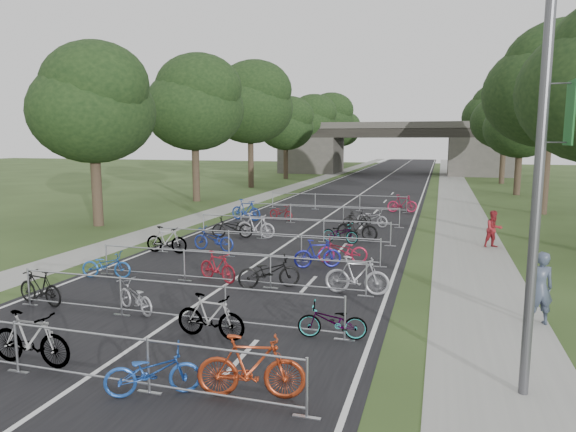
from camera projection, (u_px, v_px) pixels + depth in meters
name	position (u px, v px, depth m)	size (l,w,h in m)	color
ground	(81.00, 382.00, 10.12)	(200.00, 200.00, 0.00)	#2E411C
road	(379.00, 182.00, 57.51)	(11.00, 140.00, 0.01)	black
sidewalk_right	(453.00, 184.00, 55.26)	(3.00, 140.00, 0.01)	gray
sidewalk_left	(314.00, 181.00, 59.63)	(2.00, 140.00, 0.01)	gray
lane_markings	(379.00, 182.00, 57.51)	(0.12, 140.00, 0.00)	silver
overpass_bridge	(392.00, 148.00, 71.21)	(31.00, 8.00, 7.05)	#42403B
lamppost	(541.00, 166.00, 9.03)	(0.61, 0.65, 8.21)	#4C4C51
tree_left_0	(93.00, 107.00, 27.47)	(6.72, 6.72, 10.25)	#33261C
tree_left_1	(195.00, 105.00, 38.73)	(7.56, 7.56, 11.53)	#33261C
tree_right_1	(553.00, 88.00, 31.72)	(8.18, 8.18, 12.47)	#33261C
tree_left_2	(251.00, 105.00, 49.98)	(8.40, 8.40, 12.81)	#33261C
tree_right_2	(522.00, 125.00, 43.39)	(6.16, 6.16, 9.39)	#33261C
tree_left_3	(286.00, 125.00, 61.60)	(6.72, 6.72, 10.25)	#33261C
tree_right_3	(506.00, 119.00, 54.62)	(7.17, 7.17, 10.93)	#33261C
tree_left_4	(311.00, 121.00, 72.85)	(7.56, 7.56, 11.53)	#33261C
tree_right_4	(496.00, 115.00, 65.85)	(8.18, 8.18, 12.47)	#33261C
tree_left_5	(329.00, 119.00, 84.11)	(8.40, 8.40, 12.81)	#33261C
tree_right_5	(487.00, 131.00, 77.51)	(6.16, 6.16, 9.39)	#33261C
tree_left_6	(342.00, 130.00, 95.72)	(6.72, 6.72, 10.25)	#33261C
tree_right_6	(482.00, 127.00, 88.74)	(7.17, 7.17, 10.93)	#33261C
barrier_row_0	(80.00, 356.00, 10.04)	(9.70, 0.08, 1.10)	#9C9EA4
barrier_row_1	(172.00, 301.00, 13.45)	(9.70, 0.08, 1.10)	#9C9EA4
barrier_row_2	(226.00, 269.00, 16.87)	(9.70, 0.08, 1.10)	#9C9EA4
barrier_row_3	(264.00, 246.00, 20.47)	(9.70, 0.08, 1.10)	#9C9EA4
barrier_row_4	(292.00, 229.00, 24.26)	(9.70, 0.08, 1.10)	#9C9EA4
barrier_row_5	(317.00, 215.00, 29.00)	(9.70, 0.08, 1.10)	#9C9EA4
barrier_row_6	(337.00, 202.00, 34.69)	(9.70, 0.08, 1.10)	#9C9EA4
bike_1	(31.00, 339.00, 10.79)	(0.55, 1.96, 1.18)	#9C9EA4
bike_2	(153.00, 372.00, 9.54)	(0.62, 1.78, 0.93)	#1C479E
bike_3	(251.00, 367.00, 9.41)	(0.57, 2.03, 1.22)	maroon
bike_4	(40.00, 288.00, 14.77)	(0.48, 1.71, 1.03)	black
bike_5	(135.00, 297.00, 14.15)	(0.58, 1.66, 0.87)	#97989E
bike_6	(211.00, 317.00, 12.30)	(0.51, 1.80, 1.08)	#9C9EA4
bike_7	(332.00, 322.00, 12.26)	(0.58, 1.67, 0.88)	#9C9EA4
bike_8	(106.00, 265.00, 17.69)	(0.60, 1.73, 0.91)	#1C529E
bike_9	(218.00, 267.00, 17.24)	(0.48, 1.69, 1.01)	maroon
bike_10	(269.00, 272.00, 16.48)	(0.70, 2.01, 1.05)	black
bike_11	(357.00, 276.00, 15.76)	(0.56, 1.99, 1.19)	#9D9EA5
bike_12	(167.00, 240.00, 21.54)	(0.53, 1.88, 1.13)	#9C9EA4
bike_13	(213.00, 239.00, 21.98)	(0.67, 1.93, 1.02)	navy
bike_14	(318.00, 254.00, 19.05)	(0.50, 1.78, 1.07)	navy
bike_15	(343.00, 251.00, 19.77)	(0.67, 1.91, 1.01)	maroon
bike_16	(232.00, 227.00, 24.85)	(0.70, 2.00, 1.05)	black
bike_17	(256.00, 226.00, 24.84)	(0.56, 1.99, 1.20)	#B3B2BA
bike_18	(340.00, 233.00, 23.69)	(0.62, 1.77, 0.93)	#9C9EA4
bike_19	(357.00, 228.00, 24.18)	(0.57, 2.03, 1.22)	black
bike_20	(246.00, 210.00, 30.26)	(0.58, 2.06, 1.24)	navy
bike_21	(281.00, 212.00, 30.53)	(0.60, 1.71, 0.90)	maroon
bike_22	(357.00, 219.00, 27.81)	(0.46, 1.63, 0.98)	black
bike_23	(372.00, 218.00, 28.12)	(0.64, 1.84, 0.97)	#A4A4AB
bike_27	(402.00, 204.00, 33.61)	(0.55, 1.93, 1.16)	#9F1737
pedestrian_a	(540.00, 288.00, 13.18)	(0.70, 0.46, 1.92)	#394356
pedestrian_b	(494.00, 229.00, 22.62)	(0.80, 0.62, 1.64)	maroon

